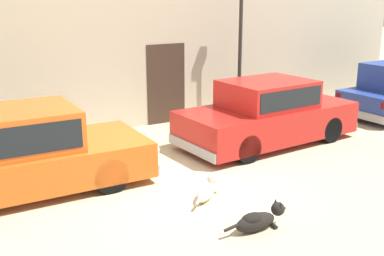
{
  "coord_description": "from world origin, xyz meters",
  "views": [
    {
      "loc": [
        -3.86,
        -7.16,
        3.33
      ],
      "look_at": [
        0.46,
        0.2,
        0.9
      ],
      "focal_mm": 44.01,
      "sensor_mm": 36.0,
      "label": 1
    }
  ],
  "objects_px": {
    "parked_sedan_second": "(267,113)",
    "street_lamp": "(241,32)",
    "stray_dog_spotted": "(207,190)",
    "stray_dog_tan": "(259,219)",
    "parked_sedan_nearest": "(19,152)"
  },
  "relations": [
    {
      "from": "parked_sedan_second",
      "to": "street_lamp",
      "type": "xyz_separation_m",
      "value": [
        0.72,
        2.1,
        1.66
      ]
    },
    {
      "from": "stray_dog_spotted",
      "to": "street_lamp",
      "type": "relative_size",
      "value": 0.23
    },
    {
      "from": "parked_sedan_second",
      "to": "stray_dog_spotted",
      "type": "height_order",
      "value": "parked_sedan_second"
    },
    {
      "from": "parked_sedan_second",
      "to": "stray_dog_tan",
      "type": "xyz_separation_m",
      "value": [
        -2.79,
        -3.26,
        -0.55
      ]
    },
    {
      "from": "stray_dog_spotted",
      "to": "street_lamp",
      "type": "xyz_separation_m",
      "value": [
        3.54,
        3.99,
        2.26
      ]
    },
    {
      "from": "parked_sedan_nearest",
      "to": "parked_sedan_second",
      "type": "bearing_deg",
      "value": 1.12
    },
    {
      "from": "stray_dog_tan",
      "to": "street_lamp",
      "type": "relative_size",
      "value": 0.3
    },
    {
      "from": "parked_sedan_nearest",
      "to": "stray_dog_tan",
      "type": "xyz_separation_m",
      "value": [
        2.69,
        -3.24,
        -0.55
      ]
    },
    {
      "from": "parked_sedan_nearest",
      "to": "stray_dog_tan",
      "type": "height_order",
      "value": "parked_sedan_nearest"
    },
    {
      "from": "street_lamp",
      "to": "stray_dog_spotted",
      "type": "bearing_deg",
      "value": -131.55
    },
    {
      "from": "parked_sedan_second",
      "to": "stray_dog_spotted",
      "type": "bearing_deg",
      "value": -149.6
    },
    {
      "from": "stray_dog_spotted",
      "to": "stray_dog_tan",
      "type": "height_order",
      "value": "stray_dog_tan"
    },
    {
      "from": "parked_sedan_second",
      "to": "stray_dog_spotted",
      "type": "xyz_separation_m",
      "value": [
        -2.82,
        -1.89,
        -0.6
      ]
    },
    {
      "from": "parked_sedan_second",
      "to": "street_lamp",
      "type": "bearing_deg",
      "value": 67.74
    },
    {
      "from": "parked_sedan_second",
      "to": "stray_dog_tan",
      "type": "bearing_deg",
      "value": -133.98
    }
  ]
}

